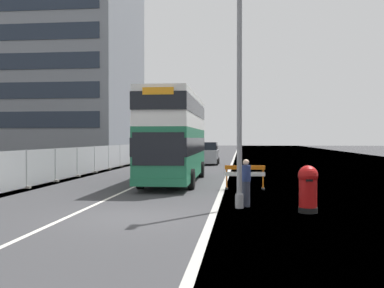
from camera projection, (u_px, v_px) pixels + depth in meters
The scene contains 13 objects.
ground at pixel (150, 218), 14.02m from camera, with size 140.00×280.00×0.10m.
double_decker_bus at pixel (175, 136), 25.09m from camera, with size 2.91×11.44×4.87m.
lamppost_foreground at pixel (239, 99), 15.68m from camera, with size 0.29×0.70×8.19m.
red_pillar_postbox at pixel (308, 187), 14.79m from camera, with size 0.66×0.66×1.57m.
roadworks_barrier at pixel (245, 174), 21.49m from camera, with size 1.94×0.50×1.16m.
construction_site_fence at pixel (94, 160), 32.06m from camera, with size 0.44×27.40×1.94m.
car_oncoming_near at pixel (208, 154), 41.95m from camera, with size 2.01×4.02×2.10m.
car_receding_mid at pixel (168, 150), 50.01m from camera, with size 1.96×4.59×2.40m.
car_receding_far at pixel (178, 150), 56.71m from camera, with size 2.04×4.09×2.08m.
car_far_side at pixel (181, 149), 63.80m from camera, with size 2.06×3.97×2.17m.
bare_tree_far_verge_near at pixel (116, 138), 56.93m from camera, with size 2.64×2.35×4.89m.
pedestrian_at_kerb at pixel (246, 183), 16.10m from camera, with size 0.34×0.34×1.71m.
backdrop_office_block at pixel (6, 60), 55.30m from camera, with size 31.23×16.87×24.27m.
Camera 1 is at (3.42, -13.61, 2.47)m, focal length 41.79 mm.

